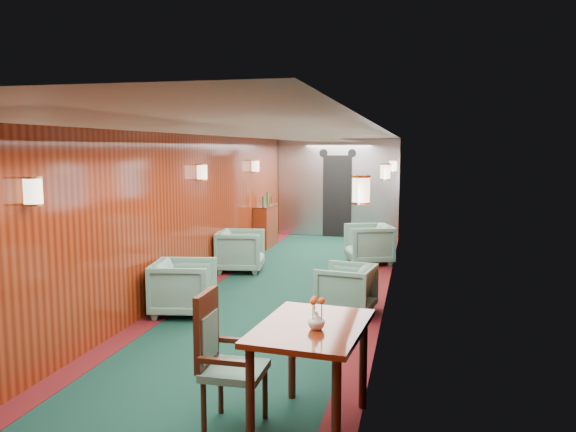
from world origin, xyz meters
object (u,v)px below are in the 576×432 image
(dining_table, at_px, (311,342))
(armchair_right_near, at_px, (346,289))
(armchair_left_near, at_px, (184,287))
(side_chair, at_px, (222,354))
(credenza, at_px, (266,225))
(armchair_left_far, at_px, (241,251))
(armchair_right_far, at_px, (369,244))

(dining_table, distance_m, armchair_right_near, 3.18)
(armchair_left_near, xyz_separation_m, armchair_right_near, (2.07, 0.53, -0.03))
(dining_table, bearing_deg, side_chair, -166.40)
(credenza, bearing_deg, dining_table, -72.41)
(credenza, height_order, armchair_left_far, credenza)
(armchair_left_far, bearing_deg, side_chair, -173.02)
(armchair_right_near, bearing_deg, credenza, -143.98)
(armchair_right_far, bearing_deg, armchair_left_far, -80.67)
(armchair_left_near, distance_m, armchair_right_far, 4.35)
(armchair_left_far, xyz_separation_m, armchair_right_near, (2.13, -2.11, -0.04))
(armchair_left_far, height_order, armchair_right_far, armchair_right_far)
(side_chair, relative_size, armchair_right_far, 1.30)
(armchair_left_far, height_order, armchair_right_near, armchair_left_far)
(credenza, height_order, armchair_right_near, credenza)
(dining_table, height_order, armchair_left_far, dining_table)
(armchair_left_near, bearing_deg, credenza, -7.48)
(dining_table, height_order, armchair_right_near, dining_table)
(side_chair, xyz_separation_m, credenza, (-1.79, 7.91, -0.11))
(armchair_right_far, bearing_deg, armchair_left_near, -48.18)
(side_chair, height_order, armchair_left_near, side_chair)
(dining_table, xyz_separation_m, armchair_left_far, (-2.25, 5.26, -0.33))
(armchair_left_near, height_order, armchair_left_far, armchair_left_far)
(armchair_right_near, height_order, armchair_right_far, armchair_right_far)
(credenza, distance_m, armchair_left_far, 2.56)
(credenza, distance_m, armchair_right_near, 5.22)
(dining_table, distance_m, side_chair, 0.70)
(dining_table, relative_size, armchair_right_near, 1.66)
(dining_table, relative_size, side_chair, 1.10)
(armchair_left_near, bearing_deg, armchair_right_near, -86.31)
(dining_table, relative_size, armchair_left_far, 1.46)
(armchair_left_near, relative_size, armchair_right_far, 0.96)
(armchair_right_near, bearing_deg, side_chair, -0.67)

